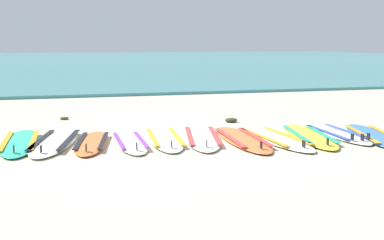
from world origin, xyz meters
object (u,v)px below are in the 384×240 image
(surfboard_0, at_px, (20,142))
(surfboard_6, at_px, (242,139))
(surfboard_4, at_px, (165,139))
(surfboard_5, at_px, (202,137))
(surfboard_1, at_px, (55,142))
(surfboard_9, at_px, (337,133))
(surfboard_2, at_px, (92,143))
(surfboard_8, at_px, (309,136))
(surfboard_3, at_px, (130,142))
(surfboard_10, at_px, (374,136))
(surfboard_7, at_px, (275,138))

(surfboard_0, height_order, surfboard_6, same)
(surfboard_4, xyz_separation_m, surfboard_5, (0.67, -0.05, -0.00))
(surfboard_1, bearing_deg, surfboard_9, -6.69)
(surfboard_2, bearing_deg, surfboard_8, -5.97)
(surfboard_5, relative_size, surfboard_6, 1.00)
(surfboard_3, xyz_separation_m, surfboard_4, (0.63, 0.14, -0.00))
(surfboard_4, distance_m, surfboard_6, 1.35)
(surfboard_6, bearing_deg, surfboard_10, -8.16)
(surfboard_10, bearing_deg, surfboard_1, 170.26)
(surfboard_0, bearing_deg, surfboard_2, -16.50)
(surfboard_3, distance_m, surfboard_6, 1.94)
(surfboard_0, bearing_deg, surfboard_6, -10.65)
(surfboard_1, bearing_deg, surfboard_7, -10.63)
(surfboard_6, height_order, surfboard_8, same)
(surfboard_3, distance_m, surfboard_4, 0.64)
(surfboard_0, xyz_separation_m, surfboard_2, (1.17, -0.35, 0.00))
(surfboard_4, bearing_deg, surfboard_10, -10.87)
(surfboard_0, relative_size, surfboard_1, 0.94)
(surfboard_6, distance_m, surfboard_10, 2.43)
(surfboard_10, bearing_deg, surfboard_2, 171.98)
(surfboard_5, height_order, surfboard_7, same)
(surfboard_0, height_order, surfboard_1, same)
(surfboard_2, relative_size, surfboard_9, 0.98)
(surfboard_0, distance_m, surfboard_7, 4.38)
(surfboard_10, bearing_deg, surfboard_9, 145.58)
(surfboard_5, height_order, surfboard_9, same)
(surfboard_8, relative_size, surfboard_9, 1.17)
(surfboard_7, height_order, surfboard_10, same)
(surfboard_9, bearing_deg, surfboard_1, 173.31)
(surfboard_5, xyz_separation_m, surfboard_6, (0.63, -0.32, -0.00))
(surfboard_3, height_order, surfboard_6, same)
(surfboard_8, bearing_deg, surfboard_2, 174.03)
(surfboard_1, relative_size, surfboard_4, 1.12)
(surfboard_4, xyz_separation_m, surfboard_6, (1.30, -0.37, -0.00))
(surfboard_4, relative_size, surfboard_9, 1.07)
(surfboard_8, relative_size, surfboard_10, 0.99)
(surfboard_5, bearing_deg, surfboard_0, 172.90)
(surfboard_3, xyz_separation_m, surfboard_9, (3.80, -0.21, 0.00))
(surfboard_0, bearing_deg, surfboard_9, -6.93)
(surfboard_4, relative_size, surfboard_10, 0.91)
(surfboard_7, bearing_deg, surfboard_9, 4.96)
(surfboard_0, bearing_deg, surfboard_10, -9.68)
(surfboard_4, relative_size, surfboard_6, 0.93)
(surfboard_1, relative_size, surfboard_3, 1.28)
(surfboard_10, bearing_deg, surfboard_7, 172.08)
(surfboard_2, height_order, surfboard_3, same)
(surfboard_2, bearing_deg, surfboard_9, -4.31)
(surfboard_1, xyz_separation_m, surfboard_3, (1.22, -0.38, 0.00))
(surfboard_2, xyz_separation_m, surfboard_8, (3.83, -0.40, -0.00))
(surfboard_10, bearing_deg, surfboard_0, 170.32)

